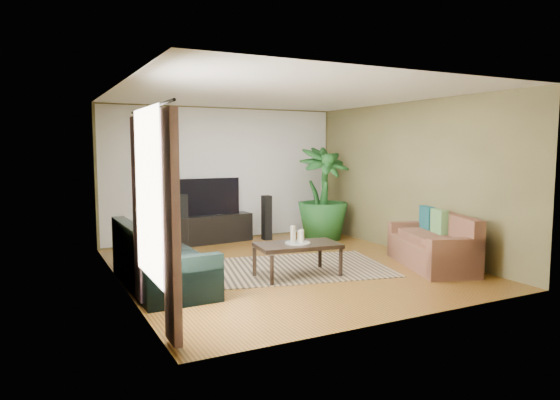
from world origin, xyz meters
TOP-DOWN VIEW (x-y plane):
  - floor at (0.00, 0.00)m, footprint 5.50×5.50m
  - ceiling at (0.00, 0.00)m, footprint 5.50×5.50m
  - wall_back at (0.00, 2.75)m, footprint 5.00×0.00m
  - wall_front at (0.00, -2.75)m, footprint 5.00×0.00m
  - wall_left at (-2.50, 0.00)m, footprint 0.00×5.50m
  - wall_right at (2.50, 0.00)m, footprint 0.00×5.50m
  - backwall_panel at (0.00, 2.74)m, footprint 4.90×0.00m
  - window_pane at (-2.48, -1.60)m, footprint 0.00×1.80m
  - curtain_near at (-2.43, -2.35)m, footprint 0.08×0.35m
  - curtain_far at (-2.43, -0.85)m, footprint 0.08×0.35m
  - curtain_rod at (-2.43, -1.60)m, footprint 0.03×1.90m
  - sofa_left at (-2.00, -0.18)m, footprint 0.99×2.21m
  - sofa_right at (2.07, -1.03)m, footprint 1.35×1.94m
  - area_rug at (0.18, -0.16)m, footprint 3.01×2.42m
  - coffee_table at (-0.12, -0.60)m, footprint 1.28×0.80m
  - candle_tray at (-0.12, -0.60)m, footprint 0.37×0.37m
  - candle_tall at (-0.18, -0.57)m, footprint 0.08×0.08m
  - candle_mid at (-0.08, -0.64)m, footprint 0.08×0.08m
  - candle_short at (-0.05, -0.54)m, footprint 0.08×0.08m
  - tv_stand at (-0.40, 2.50)m, footprint 1.72×0.67m
  - television at (-0.40, 2.50)m, footprint 1.23×0.07m
  - speaker_left at (-0.99, 2.31)m, footprint 0.22×0.24m
  - speaker_right at (0.75, 2.28)m, footprint 0.17×0.18m
  - potted_plant at (1.79, 1.79)m, footprint 1.08×1.08m
  - plant_pot at (1.79, 1.79)m, footprint 0.35×0.35m
  - pedestal at (-1.51, 2.50)m, footprint 0.39×0.39m
  - vase at (-1.51, 2.50)m, footprint 0.30×0.30m
  - side_table at (-2.12, 0.54)m, footprint 0.58×0.58m

SIDE VIEW (x-z plane):
  - floor at x=0.00m, z-range 0.00..0.00m
  - area_rug at x=0.18m, z-range 0.00..0.01m
  - plant_pot at x=1.79m, z-range 0.00..0.27m
  - pedestal at x=-1.51m, z-range 0.00..0.32m
  - side_table at x=-2.12m, z-range 0.00..0.48m
  - coffee_table at x=-0.12m, z-range 0.00..0.49m
  - tv_stand at x=-0.40m, z-range 0.00..0.56m
  - sofa_left at x=-2.00m, z-range 0.00..0.85m
  - sofa_right at x=2.07m, z-range 0.00..0.85m
  - speaker_right at x=0.75m, z-range 0.00..0.91m
  - vase at x=-1.51m, z-range 0.26..0.68m
  - candle_tray at x=-0.12m, z-range 0.49..0.51m
  - speaker_left at x=-0.99m, z-range 0.00..1.01m
  - candle_short at x=-0.05m, z-range 0.51..0.66m
  - candle_mid at x=-0.08m, z-range 0.51..0.70m
  - candle_tall at x=-0.18m, z-range 0.51..0.75m
  - television at x=-0.40m, z-range 0.56..1.29m
  - potted_plant at x=1.79m, z-range 0.00..1.90m
  - curtain_near at x=-2.43m, z-range 0.05..2.25m
  - curtain_far at x=-2.43m, z-range 0.05..2.25m
  - wall_left at x=-2.50m, z-range -1.40..4.10m
  - wall_right at x=2.50m, z-range -1.40..4.10m
  - wall_back at x=0.00m, z-range -1.15..3.85m
  - wall_front at x=0.00m, z-range -1.15..3.85m
  - backwall_panel at x=0.00m, z-range -1.10..3.80m
  - window_pane at x=-2.48m, z-range 0.50..2.30m
  - curtain_rod at x=-2.43m, z-range 2.28..2.31m
  - ceiling at x=0.00m, z-range 2.70..2.70m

